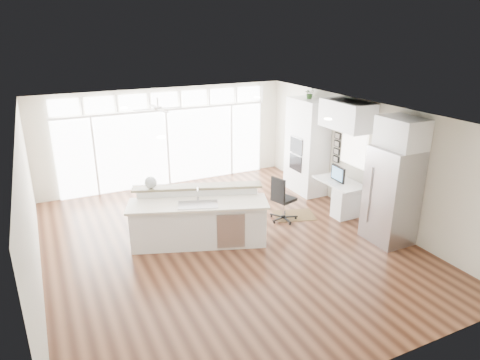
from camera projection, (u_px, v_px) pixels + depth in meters
name	position (u px, v px, depth m)	size (l,w,h in m)	color
floor	(226.00, 243.00, 8.90)	(7.00, 8.00, 0.02)	#3C1F12
ceiling	(224.00, 114.00, 7.98)	(7.00, 8.00, 0.02)	silver
wall_back	(166.00, 137.00, 11.82)	(7.00, 0.04, 2.70)	beige
wall_front	(362.00, 286.00, 5.05)	(7.00, 0.04, 2.70)	beige
wall_left	(30.00, 214.00, 7.00)	(0.04, 8.00, 2.70)	beige
wall_right	(363.00, 159.00, 9.87)	(0.04, 8.00, 2.70)	beige
glass_wall	(167.00, 148.00, 11.87)	(5.80, 0.06, 2.08)	white
transom_row	(165.00, 100.00, 11.42)	(5.90, 0.06, 0.40)	white
desk_window	(354.00, 148.00, 10.04)	(0.04, 0.85, 0.85)	white
ceiling_fan	(158.00, 104.00, 10.22)	(1.16, 1.16, 0.32)	white
recessed_lights	(220.00, 113.00, 8.15)	(3.40, 3.00, 0.02)	white
oven_cabinet	(307.00, 146.00, 11.29)	(0.64, 1.20, 2.50)	white
desk_nook	(339.00, 196.00, 10.30)	(0.72, 1.30, 0.76)	white
upper_cabinets	(347.00, 115.00, 9.65)	(0.64, 1.30, 0.64)	white
refrigerator	(392.00, 195.00, 8.69)	(0.76, 0.90, 2.00)	#ABAAAF
fridge_cabinet	(402.00, 133.00, 8.27)	(0.64, 0.90, 0.60)	white
framed_photos	(337.00, 148.00, 10.62)	(0.06, 0.22, 0.80)	black
kitchen_island	(199.00, 219.00, 8.68)	(2.80, 1.06, 1.11)	white
rug	(294.00, 215.00, 10.16)	(0.93, 0.67, 0.01)	#362411
office_chair	(284.00, 199.00, 9.75)	(0.56, 0.51, 1.07)	black
fishbowl	(151.00, 182.00, 8.73)	(0.25, 0.25, 0.25)	silver
monitor	(338.00, 174.00, 10.07)	(0.08, 0.50, 0.42)	black
keyboard	(332.00, 183.00, 10.07)	(0.12, 0.31, 0.02)	silver
potted_plant	(310.00, 95.00, 10.83)	(0.25, 0.28, 0.22)	#2F5524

